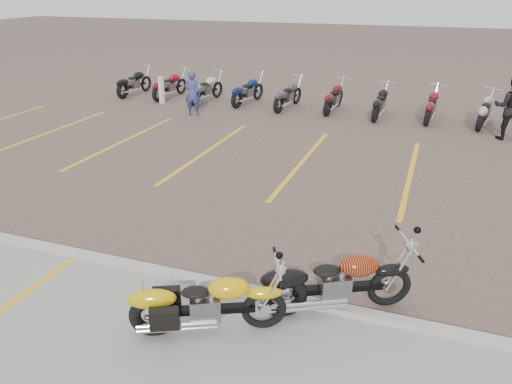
# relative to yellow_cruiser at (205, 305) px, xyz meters

# --- Properties ---
(ground) EXTENTS (100.00, 100.00, 0.00)m
(ground) POSITION_rel_yellow_cruiser_xyz_m (-0.60, 3.01, -0.42)
(ground) COLOR #6E594E
(ground) RESTS_ON ground
(curb) EXTENTS (60.00, 0.18, 0.12)m
(curb) POSITION_rel_yellow_cruiser_xyz_m (-0.60, 1.01, -0.36)
(curb) COLOR #ADAAA3
(curb) RESTS_ON ground
(parking_stripes) EXTENTS (38.00, 5.50, 0.01)m
(parking_stripes) POSITION_rel_yellow_cruiser_xyz_m (-0.60, 7.01, -0.42)
(parking_stripes) COLOR gold
(parking_stripes) RESTS_ON ground
(yellow_cruiser) EXTENTS (1.91, 1.00, 0.85)m
(yellow_cruiser) POSITION_rel_yellow_cruiser_xyz_m (0.00, 0.00, 0.00)
(yellow_cruiser) COLOR black
(yellow_cruiser) RESTS_ON ground
(flame_cruiser) EXTENTS (1.97, 1.16, 0.90)m
(flame_cruiser) POSITION_rel_yellow_cruiser_xyz_m (1.47, 1.02, 0.02)
(flame_cruiser) COLOR black
(flame_cruiser) RESTS_ON ground
(person_a) EXTENTS (0.63, 0.49, 1.53)m
(person_a) POSITION_rel_yellow_cruiser_xyz_m (-5.50, 10.51, 0.34)
(person_a) COLOR navy
(person_a) RESTS_ON ground
(person_b) EXTENTS (1.00, 0.82, 1.90)m
(person_b) POSITION_rel_yellow_cruiser_xyz_m (4.49, 11.10, 0.53)
(person_b) COLOR black
(person_b) RESTS_ON ground
(bollard) EXTENTS (0.18, 0.18, 1.00)m
(bollard) POSITION_rel_yellow_cruiser_xyz_m (-7.47, 11.75, 0.08)
(bollard) COLOR white
(bollard) RESTS_ON ground
(bg_bike_row) EXTENTS (22.34, 2.07, 1.10)m
(bg_bike_row) POSITION_rel_yellow_cruiser_xyz_m (1.43, 12.64, 0.13)
(bg_bike_row) COLOR black
(bg_bike_row) RESTS_ON ground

